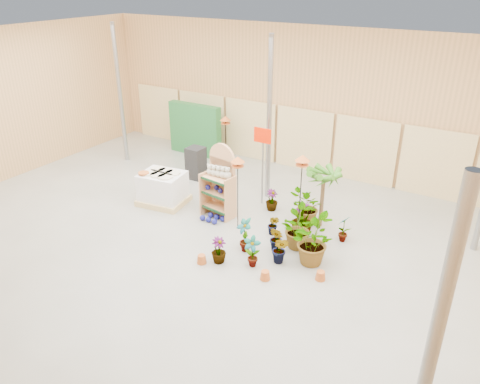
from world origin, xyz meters
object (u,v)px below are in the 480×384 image
at_px(bird_table_front, 238,162).
at_px(potted_plant_2, 296,228).
at_px(display_shelf, 221,183).
at_px(pallet_stack, 163,188).

distance_m(bird_table_front, potted_plant_2, 2.09).
distance_m(display_shelf, bird_table_front, 1.21).
bearing_deg(pallet_stack, display_shelf, 1.06).
height_order(display_shelf, pallet_stack, display_shelf).
xyz_separation_m(display_shelf, pallet_stack, (-1.74, -0.29, -0.45)).
distance_m(pallet_stack, potted_plant_2, 4.14).
bearing_deg(display_shelf, pallet_stack, -162.41).
relative_size(pallet_stack, potted_plant_2, 1.42).
relative_size(display_shelf, pallet_stack, 1.41).
relative_size(bird_table_front, potted_plant_2, 1.94).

